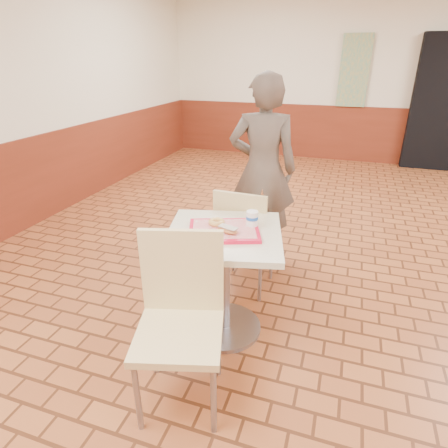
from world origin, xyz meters
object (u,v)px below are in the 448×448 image
(main_table, at_px, (224,266))
(paper_cup, at_px, (252,218))
(chair_main_back, at_px, (244,236))
(customer, at_px, (263,170))
(serving_tray, at_px, (224,230))
(ring_donut, at_px, (217,222))
(long_john_donut, at_px, (228,230))
(chair_main_front, at_px, (181,312))

(main_table, xyz_separation_m, paper_cup, (0.16, 0.11, 0.34))
(chair_main_back, bearing_deg, main_table, 93.92)
(customer, height_order, paper_cup, customer)
(customer, relative_size, paper_cup, 17.44)
(serving_tray, bearing_deg, main_table, 0.00)
(ring_donut, bearing_deg, long_john_donut, -42.04)
(serving_tray, bearing_deg, chair_main_front, -95.31)
(serving_tray, height_order, paper_cup, paper_cup)
(customer, height_order, ring_donut, customer)
(chair_main_front, xyz_separation_m, chair_main_back, (0.04, 1.12, -0.05))
(main_table, distance_m, chair_main_front, 0.59)
(customer, bearing_deg, chair_main_front, 77.98)
(customer, distance_m, ring_donut, 1.20)
(chair_main_front, relative_size, serving_tray, 2.20)
(main_table, bearing_deg, serving_tray, 180.00)
(ring_donut, height_order, long_john_donut, long_john_donut)
(chair_main_front, relative_size, customer, 0.58)
(chair_main_back, height_order, customer, customer)
(chair_main_front, xyz_separation_m, ring_donut, (-0.01, 0.63, 0.27))
(paper_cup, bearing_deg, chair_main_back, 111.88)
(serving_tray, bearing_deg, chair_main_back, 91.21)
(main_table, xyz_separation_m, customer, (-0.04, 1.25, 0.34))
(chair_main_front, xyz_separation_m, serving_tray, (0.05, 0.59, 0.24))
(main_table, height_order, serving_tray, serving_tray)
(serving_tray, bearing_deg, long_john_donut, -51.56)
(main_table, relative_size, ring_donut, 7.06)
(chair_main_front, distance_m, long_john_donut, 0.61)
(paper_cup, bearing_deg, main_table, -146.24)
(ring_donut, bearing_deg, main_table, -33.88)
(chair_main_front, relative_size, paper_cup, 10.06)
(main_table, distance_m, customer, 1.29)
(ring_donut, bearing_deg, customer, 88.46)
(chair_main_front, height_order, long_john_donut, chair_main_front)
(customer, bearing_deg, chair_main_back, 80.52)
(chair_main_front, relative_size, chair_main_back, 1.09)
(main_table, relative_size, long_john_donut, 5.18)
(main_table, height_order, long_john_donut, long_john_donut)
(ring_donut, bearing_deg, serving_tray, -33.88)
(customer, distance_m, long_john_donut, 1.30)
(main_table, bearing_deg, customer, 91.63)
(chair_main_back, bearing_deg, long_john_donut, 98.03)
(customer, distance_m, paper_cup, 1.16)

